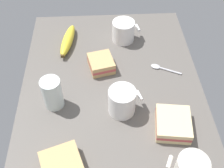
# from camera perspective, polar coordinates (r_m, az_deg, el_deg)

# --- Properties ---
(tabletop) EXTENTS (0.90, 0.64, 0.02)m
(tabletop) POSITION_cam_1_polar(r_m,az_deg,el_deg) (0.98, 0.00, -1.54)
(tabletop) COLOR #5B5651
(tabletop) RESTS_ON ground
(coffee_mug_black) EXTENTS (0.09, 0.11, 0.09)m
(coffee_mug_black) POSITION_cam_1_polar(r_m,az_deg,el_deg) (0.88, 2.09, -3.50)
(coffee_mug_black) COLOR white
(coffee_mug_black) RESTS_ON tabletop
(coffee_mug_spare) EXTENTS (0.09, 0.11, 0.09)m
(coffee_mug_spare) POSITION_cam_1_polar(r_m,az_deg,el_deg) (1.15, 2.37, 10.86)
(coffee_mug_spare) COLOR white
(coffee_mug_spare) RESTS_ON tabletop
(sandwich_main) EXTENTS (0.11, 0.11, 0.04)m
(sandwich_main) POSITION_cam_1_polar(r_m,az_deg,el_deg) (1.04, -2.25, 4.22)
(sandwich_main) COLOR tan
(sandwich_main) RESTS_ON tabletop
(sandwich_side) EXTENTS (0.13, 0.12, 0.04)m
(sandwich_side) POSITION_cam_1_polar(r_m,az_deg,el_deg) (0.88, 12.42, -8.00)
(sandwich_side) COLOR beige
(sandwich_side) RESTS_ON tabletop
(sandwich_extra) EXTENTS (0.15, 0.14, 0.04)m
(sandwich_extra) POSITION_cam_1_polar(r_m,az_deg,el_deg) (0.81, -10.09, -16.55)
(sandwich_extra) COLOR tan
(sandwich_extra) RESTS_ON tabletop
(glass_of_milk) EXTENTS (0.06, 0.06, 0.11)m
(glass_of_milk) POSITION_cam_1_polar(r_m,az_deg,el_deg) (0.92, -12.07, -2.18)
(glass_of_milk) COLOR silver
(glass_of_milk) RESTS_ON tabletop
(banana) EXTENTS (0.20, 0.07, 0.04)m
(banana) POSITION_cam_1_polar(r_m,az_deg,el_deg) (1.15, -9.07, 8.83)
(banana) COLOR yellow
(banana) RESTS_ON tabletop
(spoon) EXTENTS (0.07, 0.11, 0.01)m
(spoon) POSITION_cam_1_polar(r_m,az_deg,el_deg) (1.06, 10.05, 3.25)
(spoon) COLOR silver
(spoon) RESTS_ON tabletop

